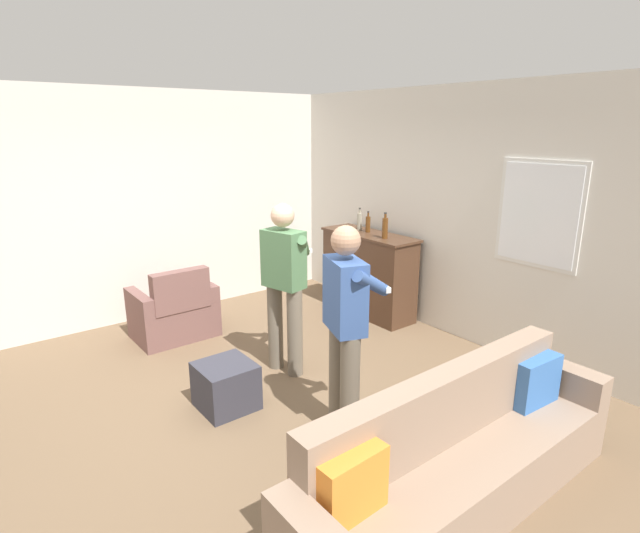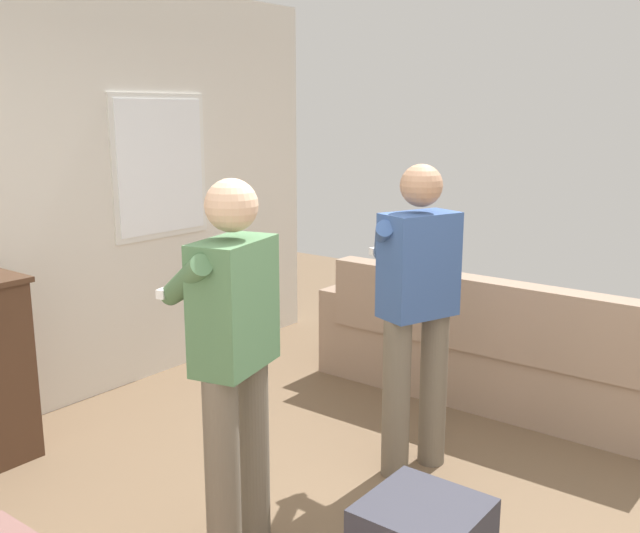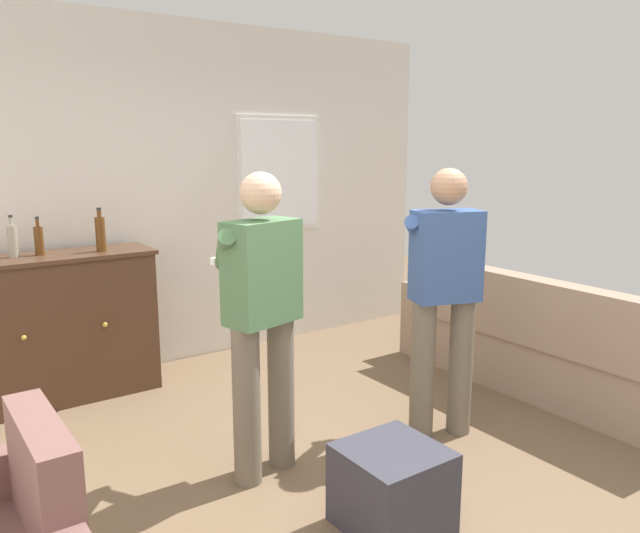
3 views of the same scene
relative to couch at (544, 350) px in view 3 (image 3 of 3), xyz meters
The scene contains 10 objects.
ground 1.99m from the couch, 169.50° to the right, with size 10.40×10.40×0.00m, color brown.
wall_back_with_window 3.17m from the couch, 129.60° to the left, with size 5.20×0.15×2.80m.
couch is the anchor object (origin of this frame).
sideboard_cabinet 3.51m from the couch, 146.32° to the left, with size 1.36×0.49×1.06m.
bottle_wine_green 3.68m from the couch, 146.42° to the left, with size 0.06×0.06×0.27m.
bottle_liquor_amber 3.81m from the couch, 147.75° to the left, with size 0.06×0.06×0.29m.
bottle_spirits_clear 3.32m from the couch, 143.89° to the left, with size 0.07×0.07×0.32m.
ottoman 2.08m from the couch, 163.34° to the right, with size 0.46×0.46×0.40m, color #33333D.
person_standing_left 2.32m from the couch, behind, with size 0.54×0.51×1.68m.
person_standing_right 1.23m from the couch, behind, with size 0.52×0.52×1.68m.
Camera 3 is at (-1.89, -2.27, 1.82)m, focal length 35.00 mm.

